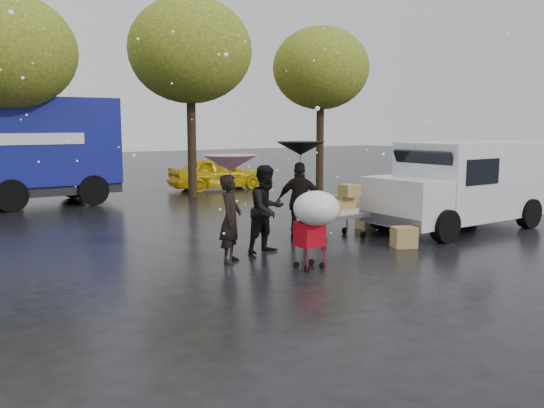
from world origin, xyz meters
TOP-DOWN VIEW (x-y plane):
  - ground at (0.00, 0.00)m, footprint 90.00×90.00m
  - person_pink at (-1.50, 0.53)m, footprint 0.73×0.72m
  - person_middle at (-0.46, 0.81)m, footprint 0.99×0.83m
  - person_black at (0.81, 1.34)m, footprint 1.10×1.01m
  - umbrella_pink at (-1.50, 0.53)m, footprint 1.05×1.05m
  - umbrella_black at (0.81, 1.34)m, footprint 1.09×1.09m
  - vendor_cart at (1.72, 1.10)m, footprint 1.52×0.80m
  - shopping_cart at (-0.56, -0.88)m, footprint 0.84×0.84m
  - white_van at (5.21, 0.31)m, footprint 4.91×2.18m
  - box_ground_near at (2.28, -0.44)m, footprint 0.61×0.56m
  - box_ground_far at (3.22, 1.71)m, footprint 0.44×0.34m
  - yellow_taxi at (4.42, 11.61)m, footprint 4.06×2.00m
  - tree_row at (-0.47, 10.00)m, footprint 21.60×4.40m

SIDE VIEW (x-z plane):
  - ground at x=0.00m, z-range 0.00..0.00m
  - box_ground_far at x=3.22m, z-range 0.00..0.34m
  - box_ground_near at x=2.28m, z-range 0.00..0.44m
  - yellow_taxi at x=4.42m, z-range 0.00..1.33m
  - vendor_cart at x=1.72m, z-range 0.09..1.36m
  - person_pink at x=-1.50m, z-range 0.00..1.70m
  - person_black at x=0.81m, z-range 0.00..1.81m
  - person_middle at x=-0.46m, z-range 0.00..1.82m
  - shopping_cart at x=-0.56m, z-range 0.33..1.80m
  - white_van at x=5.21m, z-range 0.06..2.26m
  - umbrella_pink at x=-1.50m, z-range 0.88..2.95m
  - umbrella_black at x=0.81m, z-range 0.98..3.24m
  - tree_row at x=-0.47m, z-range 1.46..8.58m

